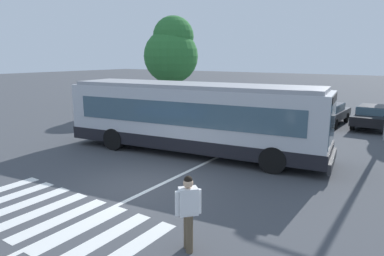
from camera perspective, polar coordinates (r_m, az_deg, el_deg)
The scene contains 11 objects.
ground_plane at distance 11.55m, azimuth -8.83°, elevation -9.58°, with size 160.00×160.00×0.00m, color #424449.
city_transit_bus at distance 14.91m, azimuth 0.08°, elevation 1.78°, with size 11.82×4.09×3.06m.
pedestrian_crossing_street at distance 7.57m, azimuth -0.63°, elevation -13.34°, with size 0.46×0.47×1.72m.
parked_car_silver at distance 26.08m, azimuth 4.09°, elevation 4.24°, with size 1.96×4.54×1.35m.
parked_car_teal at distance 24.80m, azimuth 9.36°, elevation 3.72°, with size 1.96×4.55×1.35m.
parked_car_red at distance 23.83m, azimuth 14.80°, elevation 3.16°, with size 2.02×4.57×1.35m.
parked_car_charcoal at distance 23.02m, azimuth 21.63°, elevation 2.43°, with size 2.01×4.57×1.35m.
parked_car_black at distance 23.05m, azimuth 27.93°, elevation 1.89°, with size 1.92×4.53×1.35m.
background_tree_left at distance 28.10m, azimuth -3.41°, elevation 12.76°, with size 4.34×4.34×7.37m.
crosswalk_painted_stripes at distance 10.23m, azimuth -22.50°, elevation -13.25°, with size 6.36×2.81×0.01m.
lane_center_line at distance 12.72m, azimuth -1.02°, elevation -7.39°, with size 0.16×24.00×0.01m, color silver.
Camera 1 is at (7.39, -7.82, 4.18)m, focal length 32.01 mm.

